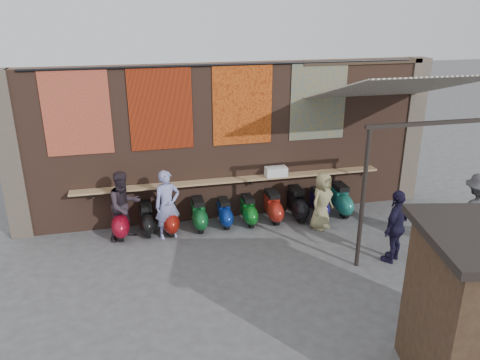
{
  "coord_description": "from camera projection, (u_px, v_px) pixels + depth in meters",
  "views": [
    {
      "loc": [
        -2.43,
        -8.64,
        5.29
      ],
      "look_at": [
        -0.07,
        1.2,
        1.51
      ],
      "focal_mm": 35.0,
      "sensor_mm": 36.0,
      "label": 1
    }
  ],
  "objects": [
    {
      "name": "awning_canvas",
      "position": [
        396.0,
        88.0,
        10.59
      ],
      "size": [
        3.2,
        3.28,
        0.97
      ],
      "primitive_type": "cube",
      "rotation": [
        -0.28,
        0.0,
        0.0
      ],
      "color": "beige",
      "rests_on": "brick_wall"
    },
    {
      "name": "diner_left",
      "position": [
        167.0,
        205.0,
        11.12
      ],
      "size": [
        0.69,
        0.53,
        1.69
      ],
      "primitive_type": "imported",
      "rotation": [
        0.0,
        0.0,
        0.22
      ],
      "color": "#878DC5",
      "rests_on": "ground"
    },
    {
      "name": "scooter_stool_8",
      "position": [
        319.0,
        203.0,
        12.43
      ],
      "size": [
        0.35,
        0.77,
        0.73
      ],
      "primitive_type": null,
      "color": "#1D1751",
      "rests_on": "ground"
    },
    {
      "name": "scooter_stool_2",
      "position": [
        170.0,
        217.0,
        11.53
      ],
      "size": [
        0.37,
        0.83,
        0.79
      ],
      "primitive_type": null,
      "color": "maroon",
      "rests_on": "ground"
    },
    {
      "name": "stall_shelf",
      "position": [
        469.0,
        300.0,
        7.46
      ],
      "size": [
        1.83,
        0.49,
        0.06
      ],
      "primitive_type": "cube",
      "rotation": [
        0.0,
        0.0,
        -0.21
      ],
      "color": "#473321",
      "rests_on": "market_stall"
    },
    {
      "name": "scooter_stool_0",
      "position": [
        120.0,
        220.0,
        11.32
      ],
      "size": [
        0.39,
        0.87,
        0.82
      ],
      "primitive_type": null,
      "color": "maroon",
      "rests_on": "ground"
    },
    {
      "name": "diner_right",
      "position": [
        124.0,
        206.0,
        11.06
      ],
      "size": [
        1.03,
        0.95,
        1.7
      ],
      "primitive_type": "imported",
      "rotation": [
        0.0,
        0.0,
        0.48
      ],
      "color": "#2A2028",
      "rests_on": "ground"
    },
    {
      "name": "awning_post_right",
      "position": [
        480.0,
        188.0,
        10.23
      ],
      "size": [
        0.09,
        0.09,
        3.1
      ],
      "primitive_type": "cylinder",
      "color": "black",
      "rests_on": "ground"
    },
    {
      "name": "shopper_grey",
      "position": [
        477.0,
        214.0,
        10.38
      ],
      "size": [
        1.38,
        1.05,
        1.89
      ],
      "primitive_type": "imported",
      "rotation": [
        0.0,
        0.0,
        2.82
      ],
      "color": "#4C4C50",
      "rests_on": "ground"
    },
    {
      "name": "scooter_stool_1",
      "position": [
        147.0,
        219.0,
        11.48
      ],
      "size": [
        0.36,
        0.79,
        0.75
      ],
      "primitive_type": null,
      "color": "black",
      "rests_on": "ground"
    },
    {
      "name": "scooter_stool_4",
      "position": [
        225.0,
        213.0,
        11.88
      ],
      "size": [
        0.33,
        0.73,
        0.69
      ],
      "primitive_type": null,
      "color": "navy",
      "rests_on": "ground"
    },
    {
      "name": "awning_post_left",
      "position": [
        363.0,
        200.0,
        9.62
      ],
      "size": [
        0.09,
        0.09,
        3.1
      ],
      "primitive_type": "cylinder",
      "color": "black",
      "rests_on": "ground"
    },
    {
      "name": "shopper_tan",
      "position": [
        322.0,
        201.0,
        11.62
      ],
      "size": [
        0.86,
        0.78,
        1.47
      ],
      "primitive_type": "imported",
      "rotation": [
        0.0,
        0.0,
        0.56
      ],
      "color": "#8D855A",
      "rests_on": "ground"
    },
    {
      "name": "brick_wall",
      "position": [
        229.0,
        142.0,
        12.01
      ],
      "size": [
        10.0,
        0.4,
        4.0
      ],
      "primitive_type": "cube",
      "color": "brown",
      "rests_on": "ground"
    },
    {
      "name": "pier_right",
      "position": [
        410.0,
        131.0,
        13.14
      ],
      "size": [
        0.5,
        0.5,
        4.0
      ],
      "primitive_type": "cube",
      "color": "#4C4238",
      "rests_on": "ground"
    },
    {
      "name": "scooter_stool_5",
      "position": [
        248.0,
        211.0,
        11.99
      ],
      "size": [
        0.34,
        0.76,
        0.73
      ],
      "primitive_type": null,
      "color": "#0E631B",
      "rests_on": "ground"
    },
    {
      "name": "stall_sign",
      "position": [
        479.0,
        252.0,
        7.16
      ],
      "size": [
        1.18,
        0.29,
        0.5
      ],
      "primitive_type": "cube",
      "rotation": [
        0.0,
        0.0,
        -0.21
      ],
      "color": "gold",
      "rests_on": "market_stall"
    },
    {
      "name": "shopper_navy",
      "position": [
        396.0,
        226.0,
        10.08
      ],
      "size": [
        1.03,
        0.89,
        1.66
      ],
      "primitive_type": "imported",
      "rotation": [
        0.0,
        0.0,
        3.75
      ],
      "color": "#1A1531",
      "rests_on": "ground"
    },
    {
      "name": "tapestry_redgold",
      "position": [
        77.0,
        113.0,
        10.67
      ],
      "size": [
        1.5,
        0.02,
        2.0
      ],
      "primitive_type": "cube",
      "color": "maroon",
      "rests_on": "brick_wall"
    },
    {
      "name": "tapestry_orange",
      "position": [
        243.0,
        105.0,
        11.52
      ],
      "size": [
        1.5,
        0.02,
        2.0
      ],
      "primitive_type": "cube",
      "color": "#C25418",
      "rests_on": "brick_wall"
    },
    {
      "name": "hang_rail",
      "position": [
        230.0,
        65.0,
        11.11
      ],
      "size": [
        9.5,
        0.06,
        0.06
      ],
      "primitive_type": "cylinder",
      "rotation": [
        0.0,
        1.57,
        0.0
      ],
      "color": "black",
      "rests_on": "brick_wall"
    },
    {
      "name": "awning_ledger",
      "position": [
        364.0,
        62.0,
        11.9
      ],
      "size": [
        3.3,
        0.08,
        0.12
      ],
      "primitive_type": "cube",
      "color": "#33261C",
      "rests_on": "brick_wall"
    },
    {
      "name": "ground",
      "position": [
        256.0,
        263.0,
        10.25
      ],
      "size": [
        70.0,
        70.0,
        0.0
      ],
      "primitive_type": "plane",
      "color": "#474749",
      "rests_on": "ground"
    },
    {
      "name": "scooter_stool_7",
      "position": [
        297.0,
        204.0,
        12.26
      ],
      "size": [
        0.39,
        0.87,
        0.83
      ],
      "primitive_type": null,
      "color": "black",
      "rests_on": "ground"
    },
    {
      "name": "awning_header",
      "position": [
        433.0,
        123.0,
        9.39
      ],
      "size": [
        3.0,
        0.08,
        0.08
      ],
      "primitive_type": "cube",
      "color": "black",
      "rests_on": "awning_post_left"
    },
    {
      "name": "tapestry_sun",
      "position": [
        161.0,
        109.0,
        11.09
      ],
      "size": [
        1.5,
        0.02,
        2.0
      ],
      "primitive_type": "cube",
      "color": "red",
      "rests_on": "brick_wall"
    },
    {
      "name": "shelf_box",
      "position": [
        276.0,
        171.0,
        12.16
      ],
      "size": [
        0.56,
        0.31,
        0.24
      ],
      "primitive_type": "cube",
      "color": "white",
      "rests_on": "eating_counter"
    },
    {
      "name": "pier_left",
      "position": [
        11.0,
        157.0,
        10.87
      ],
      "size": [
        0.5,
        0.5,
        4.0
      ],
      "primitive_type": "cube",
      "color": "#4C4238",
      "rests_on": "ground"
    },
    {
      "name": "eating_counter",
      "position": [
        232.0,
        180.0,
        11.98
      ],
      "size": [
        8.0,
        0.32,
        0.05
      ],
      "primitive_type": "cube",
      "color": "#9E7A51",
      "rests_on": "brick_wall"
    },
    {
      "name": "scooter_stool_9",
      "position": [
        341.0,
        200.0,
        12.52
      ],
      "size": [
        0.39,
        0.87,
        0.83
      ],
      "primitive_type": null,
      "color": "#1A6A5F",
      "rests_on": "ground"
    },
    {
      "name": "tapestry_multi",
      "position": [
        318.0,
        101.0,
        11.96
      ],
      "size": [
        1.5,
        0.02,
        2.0
      ],
      "primitive_type": "cube",
      "color": "#21517A",
      "rests_on": "brick_wall"
    },
    {
      "name": "scooter_stool_6",
      "position": [
        273.0,
        207.0,
        12.14
      ],
      "size": [
        0.37,
        0.83,
        0.79
      ],
      "primitive_type": null,
      "color": "#A11F15",
      "rests_on": "ground"
    },
    {
      "name": "scooter_stool_3",
      "position": [
        199.0,
        214.0,
        11.7
      ],
      "size": [
        0.37,
        0.81,
        0.77
      ],
      "primitive_type": null,
      "color": "#105424",
      "rests_on": "ground"
    }
  ]
}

